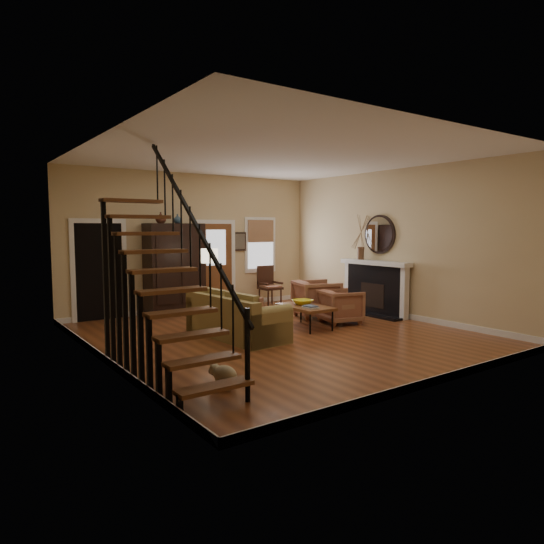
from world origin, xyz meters
TOP-DOWN VIEW (x-y plane):
  - room at (-0.41, 1.76)m, footprint 7.00×7.33m
  - staircase at (-2.78, -1.30)m, footprint 0.94×2.80m
  - fireplace at (3.13, 0.50)m, footprint 0.33×1.95m
  - armoire at (-0.70, 3.15)m, footprint 1.30×0.60m
  - vase_a at (-1.05, 3.05)m, footprint 0.24×0.24m
  - vase_b at (-0.65, 3.05)m, footprint 0.20×0.20m
  - sofa at (-0.74, 0.34)m, footprint 1.07×2.16m
  - coffee_table at (0.79, 0.22)m, footprint 0.72×1.20m
  - bowl at (0.84, 0.37)m, footprint 0.40×0.40m
  - books at (0.67, -0.08)m, footprint 0.22×0.29m
  - armchair_left at (1.70, 0.17)m, footprint 0.95×0.93m
  - armchair_right at (1.74, 0.98)m, footprint 1.14×1.12m
  - floor_lamp at (-0.45, 1.90)m, footprint 0.39×0.39m
  - side_chair at (1.85, 2.95)m, footprint 0.54×0.54m
  - dog at (-2.33, -2.00)m, footprint 0.33×0.44m

SIDE VIEW (x-z plane):
  - dog at x=-2.33m, z-range 0.00..0.29m
  - coffee_table at x=0.79m, z-range 0.00..0.45m
  - armchair_left at x=1.70m, z-range 0.00..0.72m
  - sofa at x=-0.74m, z-range 0.00..0.78m
  - armchair_right at x=1.74m, z-range 0.00..0.83m
  - books at x=0.67m, z-range 0.45..0.51m
  - bowl at x=0.84m, z-range 0.45..0.55m
  - side_chair at x=1.85m, z-range 0.00..1.02m
  - fireplace at x=3.13m, z-range -0.41..1.89m
  - floor_lamp at x=-0.45m, z-range 0.00..1.56m
  - armoire at x=-0.70m, z-range 0.00..2.10m
  - room at x=-0.41m, z-range -0.14..3.16m
  - staircase at x=-2.78m, z-range 0.00..3.20m
  - vase_b at x=-0.65m, z-range 2.10..2.31m
  - vase_a at x=-1.05m, z-range 2.10..2.35m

